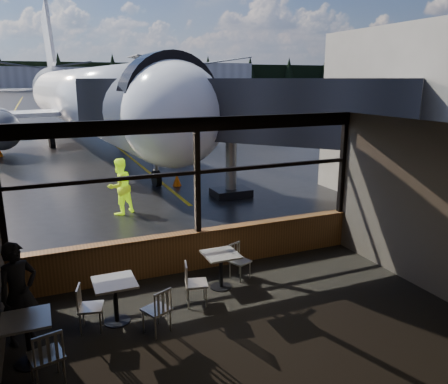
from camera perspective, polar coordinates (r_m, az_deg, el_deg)
ground_plane at (r=129.04m, az=-22.05°, el=11.58°), size 520.00×520.00×0.00m
carpet_floor at (r=7.96m, az=4.36°, el=-18.08°), size 8.00×6.00×0.01m
ceiling at (r=6.76m, az=4.93°, el=7.72°), size 8.00×6.00×0.04m
wall_right at (r=9.62m, az=26.29°, el=-2.35°), size 0.04×6.00×3.50m
wall_back at (r=4.99m, az=21.50°, el=-17.23°), size 8.00×0.04×3.50m
window_sill at (r=10.22m, az=-3.38°, el=-7.61°), size 8.00×0.28×0.90m
window_header at (r=9.51m, az=-3.64°, el=8.80°), size 8.00×0.18×0.30m
mullion_centre at (r=9.69m, az=-3.53°, el=2.02°), size 0.12×0.12×2.60m
mullion_right at (r=11.59m, az=15.24°, el=3.60°), size 0.12×0.12×2.60m
window_transom at (r=9.67m, az=-3.54°, el=2.60°), size 8.00×0.10×0.08m
airliner at (r=29.71m, az=-17.62°, el=16.38°), size 33.89×39.38×11.19m
jet_bridge at (r=16.06m, az=2.05°, el=7.14°), size 8.37×10.23×4.47m
cafe_table_near at (r=9.33m, az=-0.40°, el=-10.23°), size 0.71×0.71×0.78m
cafe_table_mid at (r=8.34m, az=-13.96°, el=-13.75°), size 0.74×0.74×0.81m
cafe_table_left at (r=7.69m, az=-24.17°, el=-17.38°), size 0.71×0.71×0.78m
chair_near_w at (r=8.66m, az=-3.64°, el=-11.89°), size 0.58×0.58×0.89m
chair_near_n at (r=9.71m, az=2.11°, el=-9.09°), size 0.58×0.58×0.81m
chair_mid_s at (r=7.89m, az=-8.81°, el=-14.97°), size 0.62×0.62×0.86m
chair_mid_w at (r=8.20m, az=-17.00°, el=-14.27°), size 0.56×0.56×0.86m
chair_left_s at (r=7.11m, az=-22.20°, el=-19.23°), size 0.61×0.61×0.94m
passenger at (r=8.09m, az=-25.21°, el=-11.90°), size 0.77×0.68×1.77m
ground_crew at (r=14.56m, az=-13.46°, el=0.71°), size 1.12×1.04×1.84m
cone_nose at (r=18.17m, az=-6.17°, el=1.59°), size 0.37×0.37×0.51m
terminal_annex at (r=17.46m, az=26.25°, el=8.80°), size 5.00×7.00×6.00m
hangar_mid at (r=193.96m, az=-22.74°, el=13.64°), size 38.00×15.00×10.00m
hangar_right at (r=197.31m, az=-4.48°, el=14.97°), size 50.00×20.00×12.00m
fuel_tank_c at (r=191.06m, az=-25.72°, el=12.74°), size 8.00×8.00×6.00m
treeline at (r=218.96m, az=-22.87°, el=13.87°), size 360.00×3.00×12.00m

